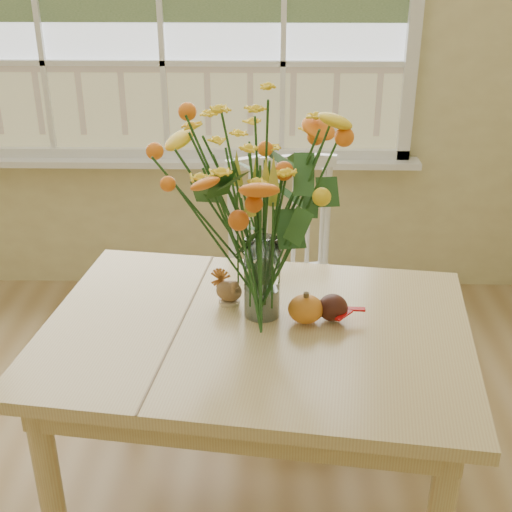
{
  "coord_description": "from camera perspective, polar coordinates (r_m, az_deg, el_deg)",
  "views": [
    {
      "loc": [
        0.49,
        -0.97,
        1.71
      ],
      "look_at": [
        0.45,
        0.75,
        0.88
      ],
      "focal_mm": 48.0,
      "sensor_mm": 36.0,
      "label": 1
    }
  ],
  "objects": [
    {
      "name": "wall_back",
      "position": [
        3.28,
        -7.91,
        19.2
      ],
      "size": [
        4.0,
        0.02,
        2.7
      ],
      "primitive_type": "cube",
      "color": "#CCBD82",
      "rests_on": "floor"
    },
    {
      "name": "dining_table",
      "position": [
        2.05,
        -0.01,
        -8.1
      ],
      "size": [
        1.34,
        1.04,
        0.66
      ],
      "rotation": [
        0.0,
        0.0,
        -0.13
      ],
      "color": "tan",
      "rests_on": "floor"
    },
    {
      "name": "windsor_chair",
      "position": [
        2.68,
        2.34,
        -0.89
      ],
      "size": [
        0.49,
        0.48,
        0.91
      ],
      "rotation": [
        0.0,
        0.0,
        0.19
      ],
      "color": "white",
      "rests_on": "floor"
    },
    {
      "name": "flower_vase",
      "position": [
        1.91,
        0.54,
        4.54
      ],
      "size": [
        0.51,
        0.51,
        0.6
      ],
      "color": "white",
      "rests_on": "dining_table"
    },
    {
      "name": "pumpkin",
      "position": [
        2.01,
        4.16,
        -4.54
      ],
      "size": [
        0.1,
        0.1,
        0.08
      ],
      "primitive_type": "ellipsoid",
      "color": "#C86017",
      "rests_on": "dining_table"
    },
    {
      "name": "turkey_figurine",
      "position": [
        2.1,
        -2.27,
        -2.94
      ],
      "size": [
        0.1,
        0.08,
        0.1
      ],
      "rotation": [
        0.0,
        0.0,
        -0.29
      ],
      "color": "#CCB78C",
      "rests_on": "dining_table"
    },
    {
      "name": "dark_gourd",
      "position": [
        2.02,
        6.41,
        -4.41
      ],
      "size": [
        0.13,
        0.09,
        0.08
      ],
      "color": "#38160F",
      "rests_on": "dining_table"
    }
  ]
}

